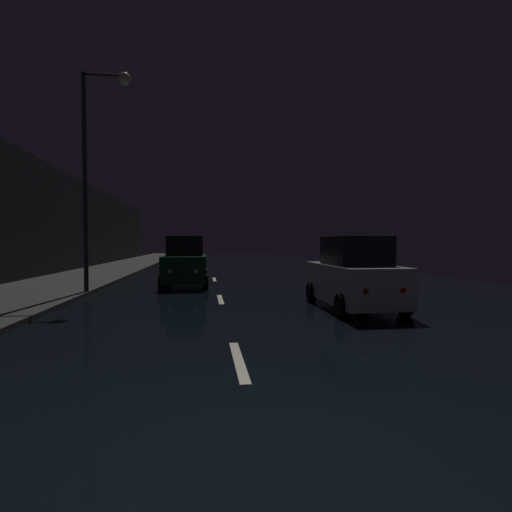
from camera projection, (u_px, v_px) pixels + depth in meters
ground at (212, 270)px, 27.60m from camera, size 26.06×84.00×0.02m
sidewalk_left at (110, 270)px, 26.70m from camera, size 4.40×84.00×0.15m
building_facade_left at (49, 221)px, 22.79m from camera, size 0.80×63.00×6.33m
lane_centerline at (220, 299)px, 13.30m from camera, size 0.16×16.46×0.01m
streetlamp_overhead at (97, 150)px, 14.04m from camera, size 1.70×0.44×7.98m
car_approaching_headlights at (185, 263)px, 17.59m from camera, size 2.00×4.34×2.18m
car_parked_right_near at (353, 276)px, 11.34m from camera, size 1.90×4.10×2.07m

